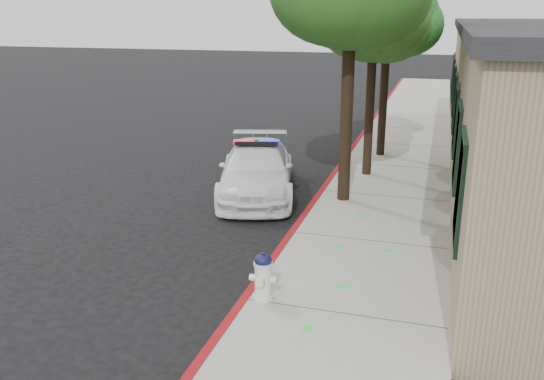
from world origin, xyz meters
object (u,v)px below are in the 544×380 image
(fire_hydrant, at_px, (263,276))
(street_tree_mid, at_px, (374,20))
(street_tree_far, at_px, (389,19))
(police_car, at_px, (257,170))

(fire_hydrant, distance_m, street_tree_mid, 8.72)
(street_tree_mid, distance_m, street_tree_far, 2.34)
(police_car, relative_size, fire_hydrant, 6.11)
(street_tree_mid, bearing_deg, street_tree_far, 86.49)
(police_car, relative_size, street_tree_mid, 0.87)
(street_tree_mid, bearing_deg, fire_hydrant, -94.31)
(street_tree_far, bearing_deg, street_tree_mid, -93.51)
(street_tree_mid, xyz_separation_m, street_tree_far, (0.14, 2.34, -0.01))
(police_car, distance_m, street_tree_mid, 4.97)
(street_tree_far, bearing_deg, fire_hydrant, -94.12)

